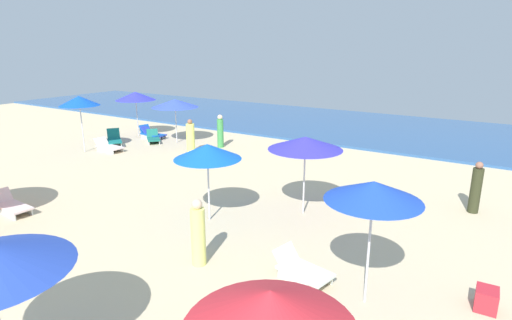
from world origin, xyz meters
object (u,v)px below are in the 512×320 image
(umbrella_5, at_px, (207,152))
(beachgoer_5, at_px, (476,189))
(umbrella_0, at_px, (270,310))
(lounge_chair_4_0, at_px, (301,269))
(lounge_chair_9_0, at_px, (153,134))
(umbrella_3, at_px, (305,143))
(umbrella_4, at_px, (373,191))
(lounge_chair_8_0, at_px, (11,206))
(umbrella_9, at_px, (135,96))
(umbrella_2, at_px, (79,101))
(beachgoer_3, at_px, (191,138))
(umbrella_1, at_px, (175,103))
(lounge_chair_1_0, at_px, (153,138))
(cooler_box_0, at_px, (486,299))
(lounge_chair_2_0, at_px, (114,140))
(lounge_chair_9_1, at_px, (151,134))
(beachgoer_1, at_px, (220,132))
(lounge_chair_2_1, at_px, (109,147))
(beachgoer_6, at_px, (198,234))

(umbrella_5, distance_m, beachgoer_5, 8.13)
(umbrella_0, distance_m, umbrella_5, 7.45)
(lounge_chair_4_0, relative_size, lounge_chair_9_0, 0.95)
(umbrella_3, xyz_separation_m, umbrella_4, (3.03, -3.39, 0.15))
(lounge_chair_8_0, relative_size, umbrella_9, 0.61)
(umbrella_2, bearing_deg, beachgoer_5, 6.08)
(lounge_chair_4_0, height_order, lounge_chair_9_0, lounge_chair_9_0)
(umbrella_2, relative_size, beachgoer_3, 1.64)
(umbrella_1, height_order, lounge_chair_1_0, umbrella_1)
(umbrella_9, distance_m, cooler_box_0, 19.35)
(lounge_chair_2_0, height_order, beachgoer_5, beachgoer_5)
(lounge_chair_9_0, relative_size, lounge_chair_9_1, 0.96)
(lounge_chair_2_0, distance_m, beachgoer_5, 16.29)
(lounge_chair_4_0, xyz_separation_m, beachgoer_3, (-9.27, 6.98, 0.51))
(cooler_box_0, bearing_deg, umbrella_4, -65.94)
(umbrella_1, distance_m, cooler_box_0, 16.63)
(umbrella_3, height_order, beachgoer_1, umbrella_3)
(lounge_chair_9_0, bearing_deg, umbrella_4, -126.28)
(umbrella_3, relative_size, beachgoer_3, 1.46)
(lounge_chair_9_1, bearing_deg, umbrella_0, -121.56)
(umbrella_0, height_order, beachgoer_1, umbrella_0)
(beachgoer_5, bearing_deg, umbrella_4, -116.58)
(umbrella_3, bearing_deg, beachgoer_1, 143.42)
(umbrella_1, xyz_separation_m, cooler_box_0, (14.84, -7.28, -1.85))
(umbrella_3, height_order, lounge_chair_8_0, umbrella_3)
(umbrella_9, bearing_deg, umbrella_1, -0.73)
(umbrella_4, bearing_deg, lounge_chair_2_1, 160.04)
(lounge_chair_4_0, bearing_deg, lounge_chair_9_1, 69.62)
(beachgoer_1, bearing_deg, umbrella_2, 80.08)
(umbrella_1, height_order, lounge_chair_4_0, umbrella_1)
(lounge_chair_1_0, bearing_deg, lounge_chair_2_1, -151.00)
(umbrella_0, relative_size, lounge_chair_2_1, 1.57)
(umbrella_9, height_order, beachgoer_5, umbrella_9)
(lounge_chair_2_1, relative_size, cooler_box_0, 3.32)
(umbrella_4, distance_m, umbrella_5, 5.34)
(umbrella_4, xyz_separation_m, beachgoer_5, (1.32, 6.25, -1.58))
(lounge_chair_2_1, relative_size, beachgoer_3, 0.95)
(lounge_chair_2_1, xyz_separation_m, lounge_chair_9_0, (-0.25, 3.14, 0.01))
(umbrella_1, relative_size, lounge_chair_9_0, 1.64)
(lounge_chair_2_0, xyz_separation_m, umbrella_9, (-0.78, 2.27, 1.95))
(umbrella_9, xyz_separation_m, beachgoer_1, (5.49, 0.40, -1.46))
(beachgoer_3, bearing_deg, lounge_chair_2_1, -78.62)
(umbrella_4, height_order, beachgoer_1, umbrella_4)
(umbrella_5, distance_m, lounge_chair_9_1, 11.82)
(umbrella_0, relative_size, lounge_chair_8_0, 1.61)
(umbrella_0, relative_size, beachgoer_1, 1.47)
(lounge_chair_2_1, bearing_deg, umbrella_1, -24.03)
(umbrella_9, height_order, beachgoer_6, umbrella_9)
(umbrella_4, distance_m, lounge_chair_9_1, 16.94)
(umbrella_9, distance_m, beachgoer_3, 5.42)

